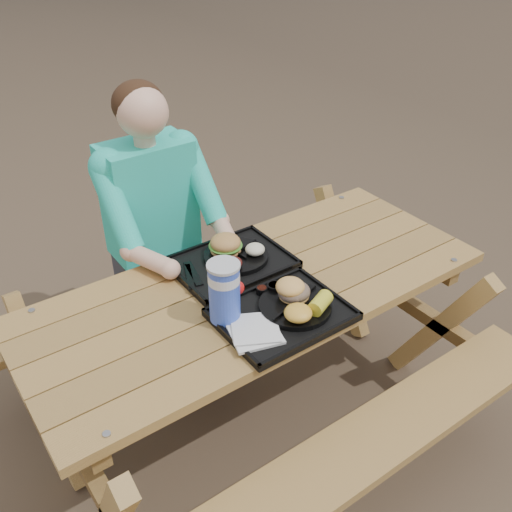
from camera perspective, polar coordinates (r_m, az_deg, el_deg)
ground at (r=2.69m, az=0.00°, el=-15.82°), size 60.00×60.00×0.00m
picnic_table at (r=2.42m, az=0.00°, el=-10.02°), size 1.80×1.49×0.75m
tray_near at (r=2.02m, az=2.61°, el=-5.94°), size 0.45×0.35×0.02m
tray_far at (r=2.28m, az=-2.48°, el=-0.78°), size 0.45×0.35×0.02m
plate_near at (r=2.03m, az=3.94°, el=-5.00°), size 0.26×0.26×0.02m
plate_far at (r=2.29m, az=-2.00°, el=-0.01°), size 0.26×0.26×0.02m
napkin_stack at (r=1.92m, az=-0.14°, el=-7.61°), size 0.20×0.20×0.02m
soda_cup at (r=1.93m, az=-3.18°, el=-3.73°), size 0.11×0.11×0.22m
condiment_bbq at (r=2.10m, az=0.59°, el=-3.44°), size 0.04×0.04×0.03m
condiment_mustard at (r=2.10m, az=1.89°, el=-3.24°), size 0.06×0.06×0.03m
sandwich at (r=2.02m, az=3.86°, el=-2.80°), size 0.11×0.11×0.11m
mac_cheese at (r=1.95m, az=4.24°, el=-5.70°), size 0.10×0.10×0.05m
corn_cob at (r=1.99m, az=6.45°, el=-4.69°), size 0.12×0.12×0.06m
cutlery_far at (r=2.21m, az=-6.29°, el=-1.75°), size 0.07×0.17×0.01m
burger at (r=2.27m, az=-3.09°, el=1.69°), size 0.13×0.13×0.11m
baked_beans at (r=2.20m, az=-2.47°, el=-0.69°), size 0.09×0.09×0.04m
potato_salad at (r=2.27m, az=-0.10°, el=0.67°), size 0.08×0.08×0.04m
diner at (r=2.66m, az=-9.92°, el=1.15°), size 0.48×0.84×1.28m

